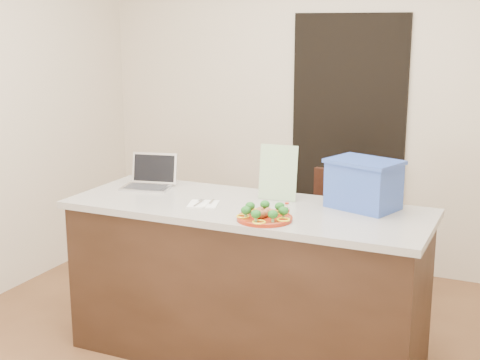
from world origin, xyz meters
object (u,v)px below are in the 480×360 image
at_px(laptop, 150,178).
at_px(chair, 337,234).
at_px(plate, 265,218).
at_px(napkin, 203,204).
at_px(yogurt_bottle, 287,209).
at_px(blue_box, 364,184).
at_px(island, 247,281).

relative_size(laptop, chair, 0.34).
xyz_separation_m(plate, napkin, (-0.43, 0.14, -0.01)).
xyz_separation_m(napkin, yogurt_bottle, (0.50, 0.01, 0.02)).
bearing_deg(laptop, blue_box, -9.39).
xyz_separation_m(plate, yogurt_bottle, (0.07, 0.15, 0.02)).
relative_size(island, blue_box, 4.63).
relative_size(island, yogurt_bottle, 31.86).
bearing_deg(blue_box, laptop, -158.74).
xyz_separation_m(island, napkin, (-0.23, -0.09, 0.46)).
relative_size(napkin, yogurt_bottle, 2.52).
relative_size(yogurt_bottle, laptop, 0.20).
xyz_separation_m(island, laptop, (-0.73, 0.15, 0.51)).
bearing_deg(laptop, chair, 22.50).
distance_m(island, napkin, 0.52).
bearing_deg(laptop, plate, -34.22).
relative_size(island, napkin, 12.66).
relative_size(napkin, chair, 0.17).
height_order(island, yogurt_bottle, yogurt_bottle).
xyz_separation_m(yogurt_bottle, laptop, (-1.00, 0.23, 0.03)).
bearing_deg(island, napkin, -158.82).
relative_size(plate, yogurt_bottle, 4.53).
bearing_deg(plate, napkin, 162.18).
bearing_deg(yogurt_bottle, island, 164.15).
distance_m(plate, yogurt_bottle, 0.17).
bearing_deg(plate, yogurt_bottle, 66.34).
height_order(blue_box, chair, blue_box).
xyz_separation_m(island, blue_box, (0.61, 0.21, 0.60)).
distance_m(plate, laptop, 1.00).
distance_m(yogurt_bottle, laptop, 1.02).
bearing_deg(chair, napkin, -108.75).
bearing_deg(island, laptop, 168.35).
xyz_separation_m(yogurt_bottle, chair, (0.02, 0.93, -0.40)).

